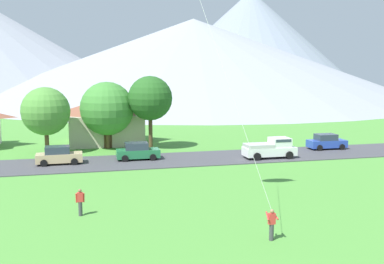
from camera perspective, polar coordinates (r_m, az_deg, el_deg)
road_strip at (r=44.83m, az=-3.40°, el=-3.53°), size 160.00×7.33×0.08m
mountain_west_ridge at (r=137.58m, az=0.17°, el=9.06°), size 130.42×130.42×23.79m
mountain_far_west_ridge at (r=150.48m, az=7.28°, el=10.79°), size 75.82×75.82×33.75m
house_leftmost at (r=56.00m, az=-10.75°, el=1.52°), size 9.22×8.11×5.50m
tree_near_left at (r=50.26m, az=-17.85°, el=2.48°), size 5.09×5.09×7.06m
tree_left_of_center at (r=51.84m, az=-10.58°, el=2.89°), size 5.99×5.99×7.53m
tree_center at (r=50.79m, az=-5.26°, el=4.21°), size 4.93×4.93×8.18m
parked_car_tan_west_end at (r=44.46m, az=-16.32°, el=-2.85°), size 4.23×2.13×1.68m
parked_car_blue_mid_east at (r=52.88m, az=16.47°, el=-1.20°), size 4.23×2.14×1.68m
parked_car_green_east_end at (r=45.11m, az=-6.83°, el=-2.44°), size 4.22×2.13×1.68m
pickup_truck_white_west_side at (r=46.30m, az=9.82°, el=-1.99°), size 5.22×2.37×1.99m
watcher_person at (r=28.80m, az=-13.81°, el=-8.47°), size 0.56×0.24×1.68m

